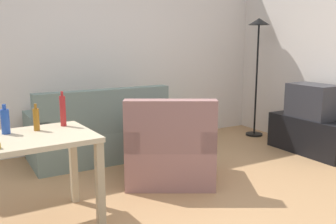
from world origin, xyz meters
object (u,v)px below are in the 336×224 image
object	(u,v)px
bottle_blue	(5,121)
torchiere_lamp	(258,45)
desk	(13,153)
potted_plant	(175,118)
tv	(313,101)
armchair	(170,151)
couch	(98,135)
tv_stand	(310,135)
bottle_red	(63,111)
bottle_amber	(36,119)

from	to	relation	value
bottle_blue	torchiere_lamp	bearing A→B (deg)	17.75
torchiere_lamp	desk	distance (m)	4.02
potted_plant	bottle_blue	distance (m)	3.00
tv	potted_plant	bearing A→B (deg)	40.27
armchair	bottle_blue	world-z (taller)	bottle_blue
couch	torchiere_lamp	bearing A→B (deg)	178.02
tv_stand	tv	xyz separation A→B (m)	(0.00, 0.00, 0.46)
couch	armchair	distance (m)	1.16
couch	desk	distance (m)	1.90
bottle_blue	couch	bearing A→B (deg)	47.21
desk	tv_stand	bearing A→B (deg)	1.37
torchiere_lamp	potted_plant	world-z (taller)	torchiere_lamp
tv_stand	bottle_red	distance (m)	3.33
tv_stand	desk	bearing A→B (deg)	94.74
bottle_amber	tv_stand	bearing A→B (deg)	2.28
bottle_red	tv_stand	bearing A→B (deg)	1.43
couch	desk	xyz separation A→B (m)	(-1.17, -1.46, 0.34)
desk	bottle_red	distance (m)	0.55
tv_stand	bottle_blue	xyz separation A→B (m)	(-3.72, -0.13, 0.62)
desk	potted_plant	bearing A→B (deg)	32.23
tv_stand	armchair	world-z (taller)	armchair
tv_stand	potted_plant	distance (m)	1.92
desk	torchiere_lamp	bearing A→B (deg)	16.91
tv	bottle_blue	bearing A→B (deg)	92.00
tv	bottle_red	distance (m)	3.27
bottle_red	torchiere_lamp	bearing A→B (deg)	19.31
bottle_blue	bottle_amber	world-z (taller)	bottle_blue
tv	torchiere_lamp	xyz separation A→B (m)	(-0.00, 1.06, 0.71)
armchair	couch	bearing A→B (deg)	-39.18
potted_plant	bottle_red	size ratio (longest dim) A/B	1.91
potted_plant	torchiere_lamp	bearing A→B (deg)	-17.94
tv_stand	potted_plant	size ratio (longest dim) A/B	1.93
tv_stand	torchiere_lamp	bearing A→B (deg)	0.00
tv_stand	bottle_red	bearing A→B (deg)	91.43
armchair	bottle_red	world-z (taller)	bottle_red
torchiere_lamp	potted_plant	size ratio (longest dim) A/B	3.18
desk	bottle_amber	distance (m)	0.34
bottle_amber	desk	bearing A→B (deg)	-141.56
tv	armchair	bearing A→B (deg)	88.29
desk	armchair	distance (m)	1.66
tv	bottle_red	xyz separation A→B (m)	(-3.27, -0.08, 0.19)
tv_stand	torchiere_lamp	distance (m)	1.58
tv	desk	distance (m)	3.72
tv_stand	torchiere_lamp	size ratio (longest dim) A/B	0.61
tv_stand	bottle_amber	world-z (taller)	bottle_amber
tv	potted_plant	size ratio (longest dim) A/B	1.05
torchiere_lamp	bottle_amber	world-z (taller)	torchiere_lamp
tv	bottle_red	size ratio (longest dim) A/B	2.01
armchair	bottle_amber	distance (m)	1.49
desk	armchair	bearing A→B (deg)	9.81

